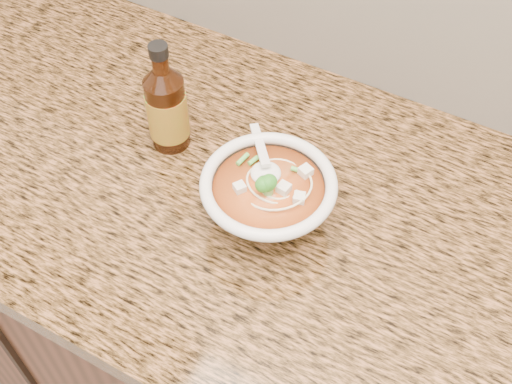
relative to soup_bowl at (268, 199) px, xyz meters
The scene contains 4 objects.
cabinet 0.54m from the soup_bowl, 15.02° to the left, with size 4.00×0.65×0.86m, color black.
counter_slab 0.17m from the soup_bowl, 15.02° to the left, with size 4.00×0.68×0.04m, color #915B35.
soup_bowl is the anchor object (origin of this frame).
hot_sauce_bottle 0.22m from the soup_bowl, 163.78° to the left, with size 0.07×0.07×0.20m.
Camera 1 is at (0.11, 1.13, 1.67)m, focal length 45.00 mm.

